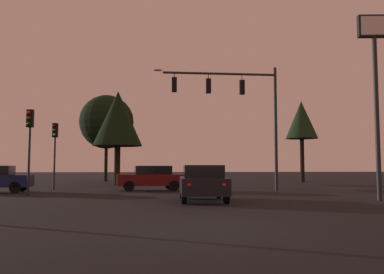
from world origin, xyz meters
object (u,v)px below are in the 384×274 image
at_px(traffic_light_corner_left, 30,135).
at_px(store_sign_illuminated, 375,66).
at_px(car_crossing_right, 151,178).
at_px(tree_behind_sign, 301,120).
at_px(tree_center_horizon, 107,122).
at_px(traffic_signal_mast_arm, 238,101).
at_px(tree_left_far, 118,119).
at_px(traffic_light_corner_right, 55,142).
at_px(car_nearside_lane, 203,182).

relative_size(traffic_light_corner_left, store_sign_illuminated, 0.53).
height_order(traffic_light_corner_left, car_crossing_right, traffic_light_corner_left).
height_order(tree_behind_sign, tree_center_horizon, tree_center_horizon).
height_order(car_crossing_right, store_sign_illuminated, store_sign_illuminated).
bearing_deg(traffic_signal_mast_arm, store_sign_illuminated, -60.15).
bearing_deg(traffic_light_corner_left, store_sign_illuminated, -16.30).
bearing_deg(traffic_light_corner_left, tree_behind_sign, 38.11).
distance_m(car_crossing_right, tree_left_far, 9.37).
bearing_deg(store_sign_illuminated, car_crossing_right, 138.32).
bearing_deg(tree_behind_sign, store_sign_illuminated, -103.83).
distance_m(car_crossing_right, tree_center_horizon, 17.69).
xyz_separation_m(traffic_light_corner_right, store_sign_illuminated, (15.71, -9.93, 2.89)).
relative_size(car_nearside_lane, car_crossing_right, 1.01).
relative_size(car_crossing_right, tree_center_horizon, 0.48).
xyz_separation_m(traffic_signal_mast_arm, tree_behind_sign, (9.57, 13.45, 0.51)).
bearing_deg(traffic_signal_mast_arm, tree_left_far, 131.85).
bearing_deg(traffic_signal_mast_arm, traffic_light_corner_left, -165.21).
bearing_deg(car_nearside_lane, car_crossing_right, 104.67).
height_order(car_nearside_lane, tree_behind_sign, tree_behind_sign).
bearing_deg(tree_center_horizon, traffic_signal_mast_arm, -61.23).
distance_m(traffic_light_corner_right, store_sign_illuminated, 18.81).
distance_m(traffic_signal_mast_arm, tree_left_far, 11.72).
relative_size(car_nearside_lane, tree_center_horizon, 0.49).
xyz_separation_m(store_sign_illuminated, tree_left_far, (-12.20, 16.37, -0.56)).
bearing_deg(traffic_signal_mast_arm, car_crossing_right, 169.82).
height_order(tree_behind_sign, tree_left_far, tree_behind_sign).
xyz_separation_m(traffic_signal_mast_arm, car_crossing_right, (-5.25, 0.94, -4.69)).
xyz_separation_m(traffic_light_corner_left, traffic_light_corner_right, (0.09, 5.31, -0.07)).
distance_m(traffic_light_corner_right, car_nearside_lane, 12.47).
relative_size(traffic_light_corner_left, traffic_light_corner_right, 1.03).
bearing_deg(tree_left_far, store_sign_illuminated, -53.29).
bearing_deg(traffic_light_corner_right, car_crossing_right, -12.58).
height_order(traffic_signal_mast_arm, car_crossing_right, traffic_signal_mast_arm).
bearing_deg(traffic_light_corner_right, tree_center_horizon, 83.07).
relative_size(traffic_signal_mast_arm, tree_behind_sign, 0.97).
xyz_separation_m(traffic_signal_mast_arm, car_nearside_lane, (-3.20, -6.90, -4.69)).
distance_m(traffic_signal_mast_arm, store_sign_illuminated, 8.81).
bearing_deg(store_sign_illuminated, tree_behind_sign, 76.17).
height_order(traffic_light_corner_left, tree_left_far, tree_left_far).
height_order(traffic_light_corner_right, tree_left_far, tree_left_far).
height_order(car_crossing_right, tree_behind_sign, tree_behind_sign).
relative_size(traffic_light_corner_right, tree_left_far, 0.56).
height_order(car_nearside_lane, tree_left_far, tree_left_far).
bearing_deg(traffic_light_corner_left, traffic_signal_mast_arm, 14.79).
bearing_deg(tree_center_horizon, traffic_light_corner_left, -95.39).
relative_size(traffic_light_corner_left, tree_behind_sign, 0.55).
bearing_deg(traffic_light_corner_left, traffic_light_corner_right, 88.98).
xyz_separation_m(car_crossing_right, tree_center_horizon, (-4.25, 16.36, 5.22)).
distance_m(car_nearside_lane, store_sign_illuminated, 9.16).
relative_size(tree_behind_sign, tree_left_far, 1.04).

